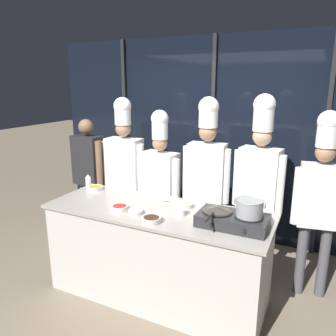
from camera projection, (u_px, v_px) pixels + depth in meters
name	position (u px, v px, depth m)	size (l,w,h in m)	color
ground_plane	(157.00, 294.00, 3.36)	(24.00, 24.00, 0.00)	#7F705B
window_wall_back	(213.00, 140.00, 4.46)	(4.87, 0.09, 2.70)	black
demo_counter	(157.00, 253.00, 3.24)	(2.18, 0.79, 0.93)	beige
portable_stove	(233.00, 220.00, 2.74)	(0.58, 0.34, 0.12)	#28282B
frying_pan	(217.00, 209.00, 2.78)	(0.26, 0.45, 0.04)	#38332D
stock_pot	(250.00, 208.00, 2.65)	(0.25, 0.22, 0.14)	#93969B
squeeze_bottle_clear	(88.00, 181.00, 3.75)	(0.06, 0.06, 0.16)	white
prep_bowl_carrots	(95.00, 188.00, 3.68)	(0.17, 0.17, 0.04)	silver
prep_bowl_ginger	(185.00, 204.00, 3.18)	(0.16, 0.16, 0.04)	silver
prep_bowl_bell_pepper	(120.00, 208.00, 3.09)	(0.16, 0.16, 0.05)	silver
prep_bowl_onion	(180.00, 211.00, 3.00)	(0.12, 0.12, 0.05)	silver
prep_bowl_chicken	(135.00, 211.00, 3.01)	(0.14, 0.14, 0.04)	silver
prep_bowl_soy_glaze	(152.00, 219.00, 2.83)	(0.17, 0.17, 0.05)	silver
serving_spoon_slotted	(163.00, 200.00, 3.35)	(0.21, 0.04, 0.02)	#B2B5BA
person_guest	(88.00, 169.00, 4.30)	(0.53, 0.26, 1.66)	#4C4C51
chef_head	(124.00, 164.00, 4.12)	(0.59, 0.24, 1.94)	#232326
chef_sous	(160.00, 177.00, 3.85)	(0.56, 0.28, 1.81)	#232326
chef_line	(207.00, 170.00, 3.62)	(0.53, 0.23, 1.96)	#4C4C51
chef_pastry	(259.00, 175.00, 3.38)	(0.53, 0.27, 2.00)	#4C4C51
chef_apprentice	(321.00, 192.00, 3.10)	(0.49, 0.26, 1.87)	#4C4C51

